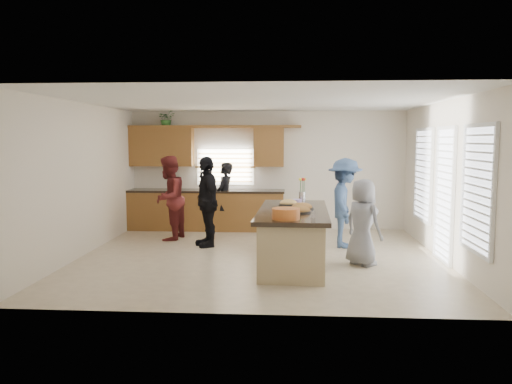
# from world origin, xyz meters

# --- Properties ---
(floor) EXTENTS (6.50, 6.50, 0.00)m
(floor) POSITION_xyz_m (0.00, 0.00, 0.00)
(floor) COLOR beige
(floor) RESTS_ON ground
(room_shell) EXTENTS (6.52, 6.02, 2.81)m
(room_shell) POSITION_xyz_m (0.00, 0.00, 1.90)
(room_shell) COLOR silver
(room_shell) RESTS_ON ground
(back_cabinetry) EXTENTS (4.08, 0.66, 2.46)m
(back_cabinetry) POSITION_xyz_m (-1.47, 2.73, 0.91)
(back_cabinetry) COLOR brown
(back_cabinetry) RESTS_ON ground
(right_wall_glazing) EXTENTS (0.06, 4.00, 2.25)m
(right_wall_glazing) POSITION_xyz_m (3.22, -0.13, 1.34)
(right_wall_glazing) COLOR white
(right_wall_glazing) RESTS_ON ground
(island) EXTENTS (1.23, 2.73, 0.95)m
(island) POSITION_xyz_m (0.60, -0.52, 0.45)
(island) COLOR tan
(island) RESTS_ON ground
(platter_front) EXTENTS (0.38, 0.38, 0.15)m
(platter_front) POSITION_xyz_m (0.71, -0.82, 0.98)
(platter_front) COLOR black
(platter_front) RESTS_ON island
(platter_mid) EXTENTS (0.40, 0.40, 0.16)m
(platter_mid) POSITION_xyz_m (0.75, -0.43, 0.98)
(platter_mid) COLOR black
(platter_mid) RESTS_ON island
(platter_back) EXTENTS (0.36, 0.36, 0.14)m
(platter_back) POSITION_xyz_m (0.52, 0.11, 0.98)
(platter_back) COLOR black
(platter_back) RESTS_ON island
(salad_bowl) EXTENTS (0.42, 0.42, 0.16)m
(salad_bowl) POSITION_xyz_m (0.49, -1.56, 1.04)
(salad_bowl) COLOR #C96324
(salad_bowl) RESTS_ON island
(clear_cup) EXTENTS (0.08, 0.08, 0.11)m
(clear_cup) POSITION_xyz_m (0.90, -1.42, 1.00)
(clear_cup) COLOR white
(clear_cup) RESTS_ON island
(plate_stack) EXTENTS (0.20, 0.20, 0.06)m
(plate_stack) POSITION_xyz_m (0.67, 0.48, 0.98)
(plate_stack) COLOR #AA8CCC
(plate_stack) RESTS_ON island
(flower_vase) EXTENTS (0.14, 0.14, 0.45)m
(flower_vase) POSITION_xyz_m (0.79, 0.73, 1.18)
(flower_vase) COLOR silver
(flower_vase) RESTS_ON island
(potted_plant) EXTENTS (0.48, 0.44, 0.43)m
(potted_plant) POSITION_xyz_m (-2.37, 2.82, 2.62)
(potted_plant) COLOR #2F6729
(potted_plant) RESTS_ON back_cabinetry
(woman_left_back) EXTENTS (0.51, 0.66, 1.60)m
(woman_left_back) POSITION_xyz_m (-0.97, 2.60, 0.80)
(woman_left_back) COLOR black
(woman_left_back) RESTS_ON ground
(woman_left_mid) EXTENTS (0.81, 0.97, 1.79)m
(woman_left_mid) POSITION_xyz_m (-2.01, 1.45, 0.89)
(woman_left_mid) COLOR maroon
(woman_left_mid) RESTS_ON ground
(woman_left_front) EXTENTS (0.86, 1.14, 1.80)m
(woman_left_front) POSITION_xyz_m (-1.10, 0.88, 0.90)
(woman_left_front) COLOR black
(woman_left_front) RESTS_ON ground
(woman_right_back) EXTENTS (0.77, 1.20, 1.77)m
(woman_right_back) POSITION_xyz_m (1.63, 0.96, 0.88)
(woman_right_back) COLOR #354E74
(woman_right_back) RESTS_ON ground
(woman_right_front) EXTENTS (0.82, 0.85, 1.47)m
(woman_right_front) POSITION_xyz_m (1.78, -0.46, 0.74)
(woman_right_front) COLOR slate
(woman_right_front) RESTS_ON ground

